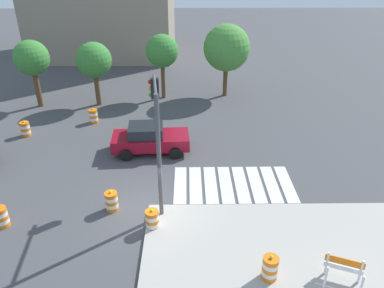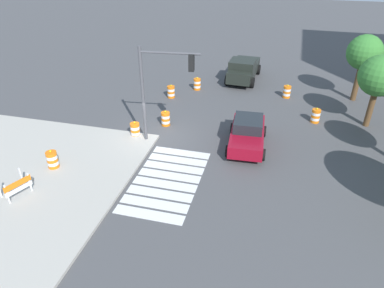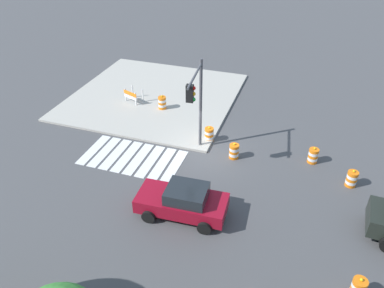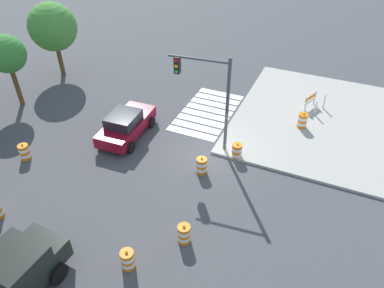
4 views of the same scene
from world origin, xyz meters
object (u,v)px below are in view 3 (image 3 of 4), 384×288
Objects in this scene: traffic_barrel_far_curb at (352,179)px; traffic_barrel_near_corner at (358,288)px; traffic_barrel_median_far at (234,151)px; traffic_light_pole at (197,98)px; traffic_barrel_lane_center at (313,156)px; construction_barricade at (132,95)px; sports_car at (183,201)px; traffic_barrel_median_near at (209,134)px; traffic_barrel_on_sidewalk at (162,103)px.

traffic_barrel_near_corner is at bearing 91.06° from traffic_barrel_far_curb.
traffic_barrel_median_far is 4.10m from traffic_light_pole.
traffic_barrel_lane_center is 13.49m from construction_barricade.
construction_barricade reaches higher than traffic_barrel_far_curb.
sports_car is 5.50m from traffic_barrel_median_far.
traffic_barrel_median_far and traffic_barrel_lane_center have the same top height.
traffic_barrel_far_curb is (0.13, -6.93, 0.00)m from traffic_barrel_near_corner.
traffic_barrel_far_curb and traffic_barrel_lane_center have the same top height.
traffic_barrel_median_near and traffic_barrel_far_curb have the same top height.
traffic_barrel_near_corner is 1.00× the size of traffic_barrel_far_curb.
traffic_light_pole is (0.86, -4.70, 3.10)m from sports_car.
traffic_barrel_median_far is at bearing -103.10° from sports_car.
traffic_barrel_median_far and traffic_barrel_far_curb have the same top height.
traffic_barrel_median_near is at bearing -34.48° from traffic_barrel_median_far.
sports_car is at bearing 48.38° from traffic_barrel_lane_center.
sports_car is 4.31× the size of traffic_barrel_median_far.
traffic_light_pole is at bearing 143.14° from construction_barricade.
sports_car is at bearing -14.90° from traffic_barrel_near_corner.
traffic_barrel_median_near is 3.98m from traffic_light_pole.
traffic_light_pole is at bearing 84.14° from traffic_barrel_median_near.
traffic_barrel_near_corner is 1.00× the size of traffic_barrel_median_near.
construction_barricade reaches higher than traffic_barrel_near_corner.
traffic_barrel_on_sidewalk is (4.31, -2.78, 0.15)m from traffic_barrel_median_near.
traffic_barrel_far_curb is at bearing 143.66° from traffic_barrel_lane_center.
traffic_barrel_far_curb is 9.25m from traffic_light_pole.
traffic_barrel_near_corner is 0.71× the size of construction_barricade.
traffic_barrel_on_sidewalk is at bearing -32.82° from traffic_barrel_median_near.
traffic_barrel_on_sidewalk is (12.69, -4.59, 0.15)m from traffic_barrel_far_curb.
sports_car is 8.13m from traffic_barrel_near_corner.
traffic_barrel_lane_center is 7.56m from traffic_light_pole.
traffic_barrel_lane_center is at bearing -36.34° from traffic_barrel_far_curb.
sports_car reaches higher than traffic_barrel_near_corner.
traffic_barrel_median_far is at bearing -4.44° from traffic_barrel_far_curb.
traffic_light_pole reaches higher than traffic_barrel_median_far.
traffic_barrel_far_curb is at bearing 160.12° from traffic_barrel_on_sidewalk.
sports_car is 4.31× the size of traffic_barrel_near_corner.
traffic_barrel_on_sidewalk is (10.62, -3.07, 0.15)m from traffic_barrel_lane_center.
traffic_barrel_near_corner and traffic_barrel_median_far have the same top height.
traffic_barrel_median_far is at bearing -48.38° from traffic_barrel_near_corner.
traffic_barrel_median_far is at bearing 145.52° from traffic_barrel_median_near.
traffic_barrel_lane_center is at bearing 163.89° from traffic_barrel_on_sidewalk.
traffic_barrel_on_sidewalk reaches higher than traffic_barrel_median_far.
sports_car is 4.31× the size of traffic_barrel_lane_center.
traffic_barrel_lane_center is at bearing -131.62° from sports_car.
traffic_barrel_median_near is 8.58m from traffic_barrel_far_curb.
traffic_barrel_median_near is at bearing -12.19° from traffic_barrel_far_curb.
traffic_barrel_on_sidewalk is at bearing -49.05° from traffic_light_pole.
sports_car is 10.66m from traffic_barrel_on_sidewalk.
traffic_light_pole is at bearing 17.08° from traffic_barrel_median_far.
traffic_barrel_on_sidewalk reaches higher than traffic_barrel_near_corner.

